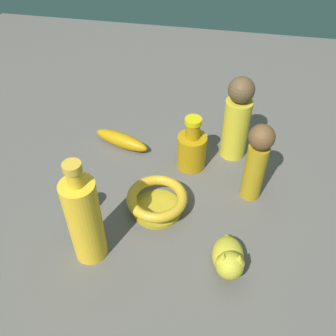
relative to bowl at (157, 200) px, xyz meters
name	(u,v)px	position (x,y,z in m)	size (l,w,h in m)	color
ground	(168,191)	(0.07, -0.01, -0.03)	(2.00, 2.00, 0.00)	#5B5651
bowl	(157,200)	(0.00, 0.00, 0.00)	(0.14, 0.14, 0.05)	gold
bottle_short	(192,148)	(0.17, -0.06, 0.02)	(0.08, 0.08, 0.15)	#B7870E
person_figure_adult	(237,119)	(0.24, -0.16, 0.08)	(0.09, 0.09, 0.24)	gold
cat_figurine	(229,258)	(-0.13, -0.18, 0.00)	(0.13, 0.07, 0.09)	gold
banana	(121,140)	(0.22, 0.15, -0.01)	(0.17, 0.04, 0.04)	#C08A0C
bottle_tall	(84,219)	(-0.14, 0.11, 0.08)	(0.07, 0.07, 0.26)	yellow
nail_polish_jar	(89,201)	(-0.02, 0.16, -0.02)	(0.04, 0.04, 0.04)	#327049
person_figure_child	(257,160)	(0.09, -0.22, 0.08)	(0.07, 0.07, 0.21)	#B48E17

